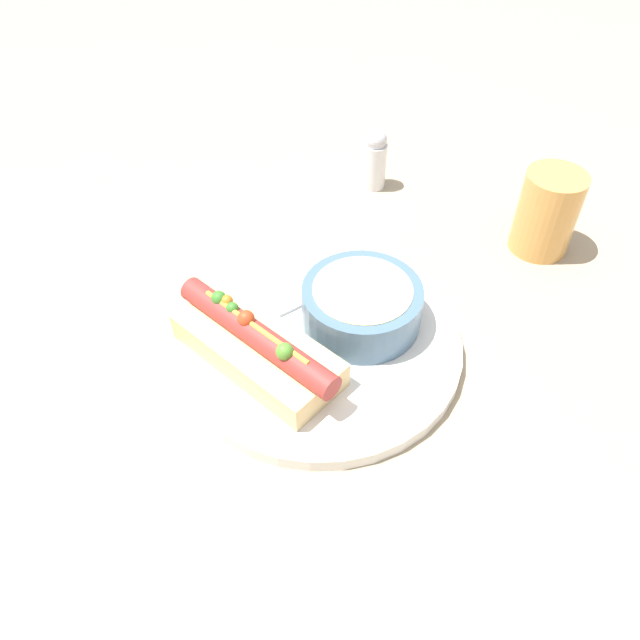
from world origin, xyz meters
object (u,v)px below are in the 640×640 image
object	(u,v)px
hot_dog	(257,346)
drinking_glass	(547,213)
soup_bowl	(360,302)
salt_shaker	(375,159)
spoon	(319,293)

from	to	relation	value
hot_dog	drinking_glass	size ratio (longest dim) A/B	1.91
soup_bowl	salt_shaker	bearing A→B (deg)	142.84
soup_bowl	drinking_glass	bearing A→B (deg)	91.30
drinking_glass	salt_shaker	world-z (taller)	drinking_glass
hot_dog	soup_bowl	size ratio (longest dim) A/B	1.56
soup_bowl	drinking_glass	world-z (taller)	drinking_glass
soup_bowl	drinking_glass	xyz separation A→B (m)	(-0.01, 0.26, 0.01)
soup_bowl	salt_shaker	xyz separation A→B (m)	(-0.22, 0.16, 0.00)
spoon	drinking_glass	distance (m)	0.29
soup_bowl	spoon	world-z (taller)	soup_bowl
spoon	salt_shaker	size ratio (longest dim) A/B	1.99
soup_bowl	spoon	bearing A→B (deg)	-160.50
hot_dog	soup_bowl	world-z (taller)	hot_dog
soup_bowl	spoon	size ratio (longest dim) A/B	0.74
hot_dog	spoon	size ratio (longest dim) A/B	1.15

